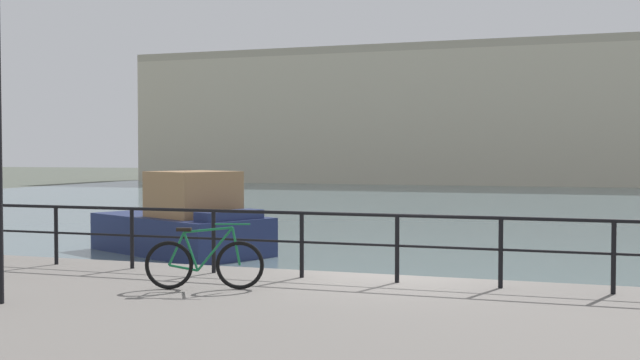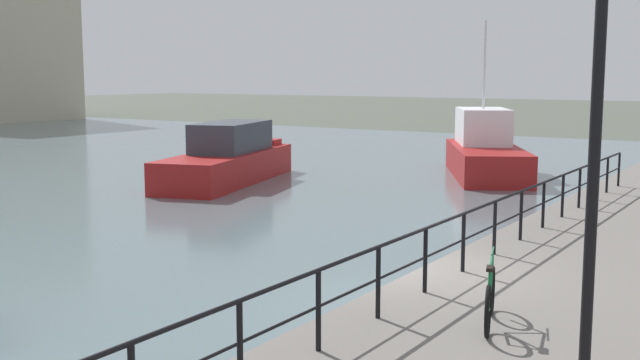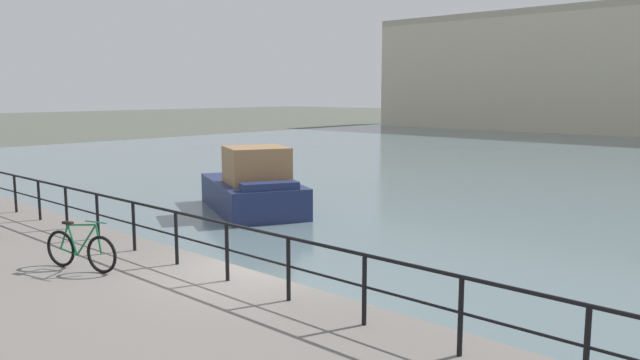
# 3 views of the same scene
# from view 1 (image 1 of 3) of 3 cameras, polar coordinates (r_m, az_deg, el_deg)

# --- Properties ---
(ground_plane) EXTENTS (240.00, 240.00, 0.00)m
(ground_plane) POSITION_cam_1_polar(r_m,az_deg,el_deg) (12.92, 5.31, -10.43)
(ground_plane) COLOR #4C5147
(water_basin) EXTENTS (80.00, 60.00, 0.01)m
(water_basin) POSITION_cam_1_polar(r_m,az_deg,el_deg) (42.69, 14.26, -1.80)
(water_basin) COLOR slate
(water_basin) RESTS_ON ground_plane
(harbor_building) EXTENTS (75.66, 12.57, 16.32)m
(harbor_building) POSITION_cam_1_polar(r_m,az_deg,el_deg) (72.10, 20.76, 4.73)
(harbor_building) COLOR #C1B79E
(harbor_building) RESTS_ON ground_plane
(moored_white_yacht) EXTENTS (5.83, 4.67, 2.29)m
(moored_white_yacht) POSITION_cam_1_polar(r_m,az_deg,el_deg) (21.43, -10.17, -3.28)
(moored_white_yacht) COLOR navy
(moored_white_yacht) RESTS_ON water_basin
(quay_railing) EXTENTS (25.29, 0.07, 1.08)m
(quay_railing) POSITION_cam_1_polar(r_m,az_deg,el_deg) (11.90, 5.82, -4.18)
(quay_railing) COLOR black
(quay_railing) RESTS_ON quay_promenade
(parked_bicycle) EXTENTS (1.71, 0.59, 0.98)m
(parked_bicycle) POSITION_cam_1_polar(r_m,az_deg,el_deg) (11.42, -8.70, -6.20)
(parked_bicycle) COLOR black
(parked_bicycle) RESTS_ON quay_promenade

